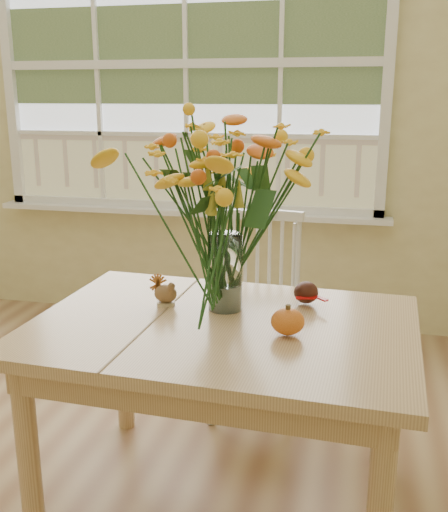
# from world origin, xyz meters

# --- Properties ---
(wall_back) EXTENTS (4.00, 0.02, 2.70)m
(wall_back) POSITION_xyz_m (0.00, 2.25, 1.35)
(wall_back) COLOR #D0C385
(wall_back) RESTS_ON floor
(window) EXTENTS (2.42, 0.12, 1.74)m
(window) POSITION_xyz_m (0.00, 2.21, 1.53)
(window) COLOR silver
(window) RESTS_ON wall_back
(dining_table) EXTENTS (1.27, 0.93, 0.66)m
(dining_table) POSITION_xyz_m (0.61, 0.53, 0.57)
(dining_table) COLOR tan
(dining_table) RESTS_ON floor
(windsor_chair) EXTENTS (0.45, 0.43, 0.86)m
(windsor_chair) POSITION_xyz_m (0.60, 1.25, 0.49)
(windsor_chair) COLOR white
(windsor_chair) RESTS_ON floor
(flower_vase) EXTENTS (0.55, 0.55, 0.66)m
(flower_vase) POSITION_xyz_m (0.59, 0.66, 1.06)
(flower_vase) COLOR white
(flower_vase) RESTS_ON dining_table
(pumpkin) EXTENTS (0.10, 0.10, 0.08)m
(pumpkin) POSITION_xyz_m (0.83, 0.48, 0.70)
(pumpkin) COLOR #C35316
(pumpkin) RESTS_ON dining_table
(turkey_figurine) EXTENTS (0.08, 0.06, 0.10)m
(turkey_figurine) POSITION_xyz_m (0.38, 0.65, 0.70)
(turkey_figurine) COLOR #CCB78C
(turkey_figurine) RESTS_ON dining_table
(dark_gourd) EXTENTS (0.13, 0.10, 0.08)m
(dark_gourd) POSITION_xyz_m (0.86, 0.77, 0.70)
(dark_gourd) COLOR #38160F
(dark_gourd) RESTS_ON dining_table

